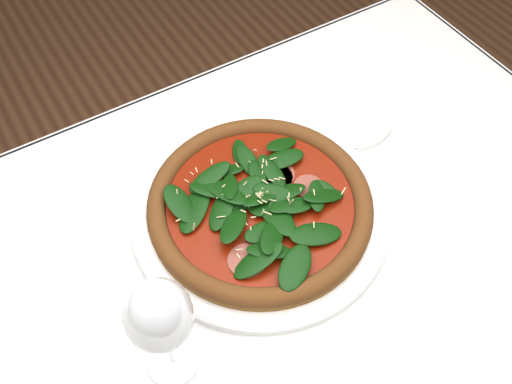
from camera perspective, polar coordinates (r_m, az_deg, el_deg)
dining_table at (r=0.91m, az=0.99°, el=-10.35°), size 1.21×0.81×0.75m
plate at (r=0.86m, az=0.40°, el=-1.90°), size 0.39×0.39×0.02m
pizza at (r=0.84m, az=0.41°, el=-1.04°), size 0.39×0.39×0.04m
wine_glass at (r=0.65m, az=-9.66°, el=-12.25°), size 0.08×0.08×0.19m
saucer_far at (r=1.00m, az=9.28°, el=7.49°), size 0.15×0.15×0.01m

